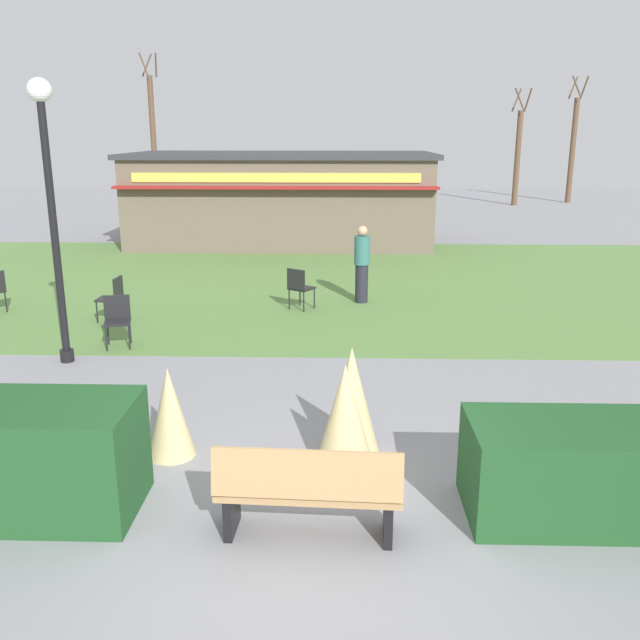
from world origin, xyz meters
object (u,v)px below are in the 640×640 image
Objects in this scene: cafe_chair_north at (113,295)px; tree_center_bg at (573,148)px; food_kiosk at (282,198)px; person_strolling at (362,264)px; tree_right_bg at (518,155)px; cafe_chair_center at (299,285)px; tree_left_bg at (153,138)px; park_bench at (308,491)px; parked_car_west_slot at (244,200)px; lamppost_mid at (50,191)px; cafe_chair_east at (117,317)px.

tree_center_bg reaches higher than cafe_chair_north.
person_strolling is (2.43, -8.39, -0.64)m from food_kiosk.
cafe_chair_north is 0.16× the size of tree_right_bg.
tree_left_bg is (-8.72, 21.74, 2.81)m from cafe_chair_center.
parked_car_west_slot is (-4.11, 25.68, 0.16)m from park_bench.
cafe_chair_north is at bearing -104.00° from food_kiosk.
cafe_chair_north is at bearing -120.60° from tree_right_bg.
park_bench is at bearing -111.50° from tree_center_bg.
lamppost_mid is 4.96× the size of cafe_chair_center.
food_kiosk is 5.90× the size of person_strolling.
food_kiosk reaches higher than parked_car_west_slot.
tree_right_bg reaches higher than parked_car_west_slot.
tree_right_bg is at bearing 62.18° from cafe_chair_east.
tree_right_bg is (13.32, 4.38, 1.86)m from parked_car_west_slot.
park_bench reaches higher than cafe_chair_east.
tree_left_bg is at bearing 139.56° from parked_car_west_slot.
food_kiosk is 10.44m from cafe_chair_north.
cafe_chair_center is 0.16× the size of tree_right_bg.
parked_car_west_slot is (0.08, 20.77, -2.12)m from lamppost_mid.
cafe_chair_east is (0.59, 0.86, -2.24)m from lamppost_mid.
food_kiosk is 1.74× the size of tree_right_bg.
cafe_chair_north is (-2.51, -10.08, -0.97)m from food_kiosk.
lamppost_mid is (-4.19, 4.91, 2.28)m from park_bench.
food_kiosk reaches higher than cafe_chair_north.
parked_car_west_slot reaches higher than park_bench.
tree_left_bg is 21.77m from tree_center_bg.
cafe_chair_center is at bearing -78.48° from parked_car_west_slot.
cafe_chair_east is at bearing -121.88° from tree_center_bg.
park_bench is 0.23× the size of tree_left_bg.
tree_center_bg is (12.99, 23.14, 2.30)m from cafe_chair_center.
tree_left_bg is 1.29× the size of tree_right_bg.
tree_right_bg is (13.40, 25.14, -0.26)m from lamppost_mid.
park_bench is at bearing -86.04° from cafe_chair_center.
parked_car_west_slot is at bearing 89.72° from cafe_chair_north.
cafe_chair_center is at bearing 15.28° from cafe_chair_north.
lamppost_mid is at bearing -101.29° from food_kiosk.
lamppost_mid is 31.36m from tree_center_bg.
cafe_chair_east is (-3.60, 5.77, 0.05)m from park_bench.
person_strolling is (0.75, 9.08, 0.38)m from park_bench.
tree_center_bg reaches higher than park_bench.
cafe_chair_center is 1.54m from person_strolling.
cafe_chair_center is at bearing -114.31° from tree_right_bg.
food_kiosk is (-1.68, 17.47, 1.02)m from park_bench.
tree_center_bg is at bearing 58.04° from lamppost_mid.
food_kiosk reaches higher than cafe_chair_east.
park_bench is 0.30× the size of tree_right_bg.
cafe_chair_north is at bearing 119.60° from park_bench.
parked_car_west_slot reaches higher than cafe_chair_center.
tree_center_bg reaches higher than lamppost_mid.
food_kiosk is 16.68m from tree_right_bg.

